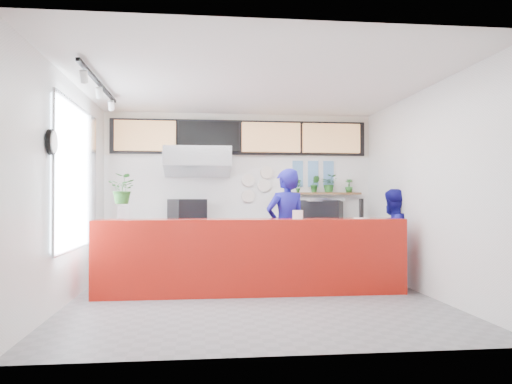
% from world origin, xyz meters
% --- Properties ---
extents(floor, '(5.00, 5.00, 0.00)m').
position_xyz_m(floor, '(0.00, 0.00, 0.00)').
color(floor, slate).
rests_on(floor, ground).
extents(ceiling, '(5.00, 5.00, 0.00)m').
position_xyz_m(ceiling, '(0.00, 0.00, 3.00)').
color(ceiling, silver).
extents(wall_back, '(5.00, 0.00, 5.00)m').
position_xyz_m(wall_back, '(0.00, 2.50, 1.50)').
color(wall_back, white).
rests_on(wall_back, ground).
extents(wall_left, '(0.00, 5.00, 5.00)m').
position_xyz_m(wall_left, '(-2.50, 0.00, 1.50)').
color(wall_left, white).
rests_on(wall_left, ground).
extents(wall_right, '(0.00, 5.00, 5.00)m').
position_xyz_m(wall_right, '(2.50, 0.00, 1.50)').
color(wall_right, white).
rests_on(wall_right, ground).
extents(service_counter, '(4.50, 0.60, 1.10)m').
position_xyz_m(service_counter, '(0.00, 0.40, 0.55)').
color(service_counter, '#A3150B').
rests_on(service_counter, ground).
extents(cream_band, '(5.00, 0.02, 0.80)m').
position_xyz_m(cream_band, '(0.00, 2.49, 2.60)').
color(cream_band, beige).
rests_on(cream_band, wall_back).
extents(prep_bench, '(1.80, 0.60, 0.90)m').
position_xyz_m(prep_bench, '(-0.80, 2.20, 0.45)').
color(prep_bench, '#B2B5BA').
rests_on(prep_bench, ground).
extents(panini_oven, '(0.72, 0.72, 0.49)m').
position_xyz_m(panini_oven, '(-0.99, 2.20, 1.15)').
color(panini_oven, black).
rests_on(panini_oven, prep_bench).
extents(extraction_hood, '(1.20, 0.70, 0.35)m').
position_xyz_m(extraction_hood, '(-0.80, 2.15, 2.15)').
color(extraction_hood, '#B2B5BA').
rests_on(extraction_hood, ceiling).
extents(hood_lip, '(1.20, 0.69, 0.31)m').
position_xyz_m(hood_lip, '(-0.80, 2.15, 1.95)').
color(hood_lip, '#B2B5BA').
rests_on(hood_lip, ceiling).
extents(right_bench, '(1.80, 0.60, 0.90)m').
position_xyz_m(right_bench, '(1.50, 2.20, 0.45)').
color(right_bench, '#B2B5BA').
rests_on(right_bench, ground).
extents(espresso_machine, '(0.89, 0.78, 0.47)m').
position_xyz_m(espresso_machine, '(1.49, 2.20, 1.14)').
color(espresso_machine, black).
rests_on(espresso_machine, right_bench).
extents(espresso_tray, '(0.82, 0.66, 0.07)m').
position_xyz_m(espresso_tray, '(1.49, 2.20, 1.38)').
color(espresso_tray, '#A3A5AA').
rests_on(espresso_tray, espresso_machine).
extents(herb_shelf, '(1.40, 0.18, 0.04)m').
position_xyz_m(herb_shelf, '(1.60, 2.40, 1.50)').
color(herb_shelf, brown).
rests_on(herb_shelf, wall_back).
extents(menu_board_far_left, '(1.10, 0.10, 0.55)m').
position_xyz_m(menu_board_far_left, '(-1.75, 2.38, 2.55)').
color(menu_board_far_left, tan).
rests_on(menu_board_far_left, wall_back).
extents(menu_board_mid_left, '(1.10, 0.10, 0.55)m').
position_xyz_m(menu_board_mid_left, '(-0.59, 2.38, 2.55)').
color(menu_board_mid_left, black).
rests_on(menu_board_mid_left, wall_back).
extents(menu_board_mid_right, '(1.10, 0.10, 0.55)m').
position_xyz_m(menu_board_mid_right, '(0.57, 2.38, 2.55)').
color(menu_board_mid_right, tan).
rests_on(menu_board_mid_right, wall_back).
extents(menu_board_far_right, '(1.10, 0.10, 0.55)m').
position_xyz_m(menu_board_far_right, '(1.73, 2.38, 2.55)').
color(menu_board_far_right, tan).
rests_on(menu_board_far_right, wall_back).
extents(soffit, '(4.80, 0.04, 0.65)m').
position_xyz_m(soffit, '(0.00, 2.46, 2.55)').
color(soffit, black).
rests_on(soffit, wall_back).
extents(window_pane, '(0.04, 2.20, 1.90)m').
position_xyz_m(window_pane, '(-2.47, 0.30, 1.70)').
color(window_pane, silver).
rests_on(window_pane, wall_left).
extents(window_frame, '(0.03, 2.30, 2.00)m').
position_xyz_m(window_frame, '(-2.45, 0.30, 1.70)').
color(window_frame, '#B2B5BA').
rests_on(window_frame, wall_left).
extents(wall_clock_rim, '(0.05, 0.30, 0.30)m').
position_xyz_m(wall_clock_rim, '(-2.46, -0.90, 2.05)').
color(wall_clock_rim, black).
rests_on(wall_clock_rim, wall_left).
extents(wall_clock_face, '(0.02, 0.26, 0.26)m').
position_xyz_m(wall_clock_face, '(-2.43, -0.90, 2.05)').
color(wall_clock_face, white).
rests_on(wall_clock_face, wall_left).
extents(track_rail, '(0.05, 2.40, 0.04)m').
position_xyz_m(track_rail, '(-2.10, 0.00, 2.94)').
color(track_rail, black).
rests_on(track_rail, ceiling).
extents(dec_plate_a, '(0.24, 0.03, 0.24)m').
position_xyz_m(dec_plate_a, '(0.15, 2.47, 1.75)').
color(dec_plate_a, silver).
rests_on(dec_plate_a, wall_back).
extents(dec_plate_b, '(0.24, 0.03, 0.24)m').
position_xyz_m(dec_plate_b, '(0.45, 2.47, 1.65)').
color(dec_plate_b, silver).
rests_on(dec_plate_b, wall_back).
extents(dec_plate_c, '(0.24, 0.03, 0.24)m').
position_xyz_m(dec_plate_c, '(0.15, 2.47, 1.45)').
color(dec_plate_c, silver).
rests_on(dec_plate_c, wall_back).
extents(dec_plate_d, '(0.24, 0.03, 0.24)m').
position_xyz_m(dec_plate_d, '(0.50, 2.47, 1.90)').
color(dec_plate_d, silver).
rests_on(dec_plate_d, wall_back).
extents(photo_frame_a, '(0.20, 0.02, 0.25)m').
position_xyz_m(photo_frame_a, '(1.10, 2.48, 2.00)').
color(photo_frame_a, '#598CBF').
rests_on(photo_frame_a, wall_back).
extents(photo_frame_b, '(0.20, 0.02, 0.25)m').
position_xyz_m(photo_frame_b, '(1.40, 2.48, 2.00)').
color(photo_frame_b, '#598CBF').
rests_on(photo_frame_b, wall_back).
extents(photo_frame_c, '(0.20, 0.02, 0.25)m').
position_xyz_m(photo_frame_c, '(1.70, 2.48, 2.00)').
color(photo_frame_c, '#598CBF').
rests_on(photo_frame_c, wall_back).
extents(photo_frame_d, '(0.20, 0.02, 0.25)m').
position_xyz_m(photo_frame_d, '(1.10, 2.48, 1.75)').
color(photo_frame_d, '#598CBF').
rests_on(photo_frame_d, wall_back).
extents(photo_frame_e, '(0.20, 0.02, 0.25)m').
position_xyz_m(photo_frame_e, '(1.40, 2.48, 1.75)').
color(photo_frame_e, '#598CBF').
rests_on(photo_frame_e, wall_back).
extents(photo_frame_f, '(0.20, 0.02, 0.25)m').
position_xyz_m(photo_frame_f, '(1.70, 2.48, 1.75)').
color(photo_frame_f, '#598CBF').
rests_on(photo_frame_f, wall_back).
extents(staff_center, '(0.79, 0.64, 1.87)m').
position_xyz_m(staff_center, '(0.61, 0.92, 0.94)').
color(staff_center, navy).
rests_on(staff_center, ground).
extents(staff_right, '(0.94, 0.87, 1.56)m').
position_xyz_m(staff_right, '(2.39, 1.02, 0.78)').
color(staff_right, navy).
rests_on(staff_right, ground).
extents(herb_a, '(0.15, 0.11, 0.27)m').
position_xyz_m(herb_a, '(1.08, 2.40, 1.66)').
color(herb_a, '#235D20').
rests_on(herb_a, herb_shelf).
extents(herb_b, '(0.21, 0.19, 0.32)m').
position_xyz_m(herb_b, '(1.42, 2.40, 1.68)').
color(herb_b, '#235D20').
rests_on(herb_b, herb_shelf).
extents(herb_c, '(0.36, 0.33, 0.34)m').
position_xyz_m(herb_c, '(1.70, 2.40, 1.69)').
color(herb_c, '#235D20').
rests_on(herb_c, herb_shelf).
extents(herb_d, '(0.18, 0.17, 0.26)m').
position_xyz_m(herb_d, '(2.08, 2.40, 1.65)').
color(herb_d, '#235D20').
rests_on(herb_d, herb_shelf).
extents(glass_vase, '(0.22, 0.22, 0.20)m').
position_xyz_m(glass_vase, '(-1.84, 0.37, 1.20)').
color(glass_vase, silver).
rests_on(glass_vase, service_counter).
extents(basil_vase, '(0.48, 0.44, 0.43)m').
position_xyz_m(basil_vase, '(-1.84, 0.37, 1.53)').
color(basil_vase, '#235D20').
rests_on(basil_vase, glass_vase).
extents(napkin_holder, '(0.17, 0.14, 0.13)m').
position_xyz_m(napkin_holder, '(0.69, 0.37, 1.16)').
color(napkin_holder, silver).
rests_on(napkin_holder, service_counter).
extents(white_plate, '(0.27, 0.27, 0.02)m').
position_xyz_m(white_plate, '(1.65, 0.37, 1.11)').
color(white_plate, silver).
rests_on(white_plate, service_counter).
extents(pepper_mill, '(0.08, 0.08, 0.28)m').
position_xyz_m(pepper_mill, '(1.65, 0.37, 1.26)').
color(pepper_mill, black).
rests_on(pepper_mill, white_plate).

